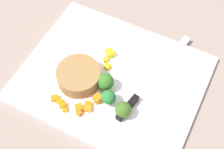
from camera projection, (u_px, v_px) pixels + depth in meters
name	position (u px, v px, depth m)	size (l,w,h in m)	color
ground_plane	(112.00, 79.00, 0.80)	(4.00, 4.00, 0.00)	gray
cutting_board	(112.00, 78.00, 0.80)	(0.44, 0.35, 0.01)	white
prep_bowl	(79.00, 76.00, 0.77)	(0.11, 0.11, 0.04)	olive
chef_knife	(143.00, 90.00, 0.77)	(0.08, 0.30, 0.02)	silver
carrot_dice_0	(63.00, 105.00, 0.74)	(0.01, 0.01, 0.01)	orange
carrot_dice_1	(88.00, 104.00, 0.75)	(0.01, 0.01, 0.01)	orange
carrot_dice_2	(60.00, 102.00, 0.75)	(0.01, 0.01, 0.01)	orange
carrot_dice_3	(88.00, 109.00, 0.74)	(0.02, 0.01, 0.01)	orange
carrot_dice_4	(79.00, 108.00, 0.74)	(0.02, 0.02, 0.01)	orange
carrot_dice_5	(79.00, 113.00, 0.73)	(0.01, 0.01, 0.01)	orange
carrot_dice_6	(98.00, 99.00, 0.75)	(0.02, 0.02, 0.02)	orange
carrot_dice_7	(65.00, 110.00, 0.74)	(0.01, 0.01, 0.01)	orange
carrot_dice_8	(55.00, 98.00, 0.75)	(0.01, 0.02, 0.01)	orange
pepper_dice_0	(106.00, 60.00, 0.81)	(0.01, 0.01, 0.01)	yellow
pepper_dice_1	(107.00, 66.00, 0.80)	(0.01, 0.01, 0.01)	yellow
pepper_dice_2	(110.00, 53.00, 0.82)	(0.02, 0.02, 0.02)	yellow
broccoli_floret_0	(123.00, 110.00, 0.72)	(0.04, 0.04, 0.04)	#94B06A
broccoli_floret_1	(109.00, 97.00, 0.74)	(0.03, 0.03, 0.04)	#90B158
broccoli_floret_2	(106.00, 82.00, 0.76)	(0.04, 0.04, 0.05)	#8BB568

